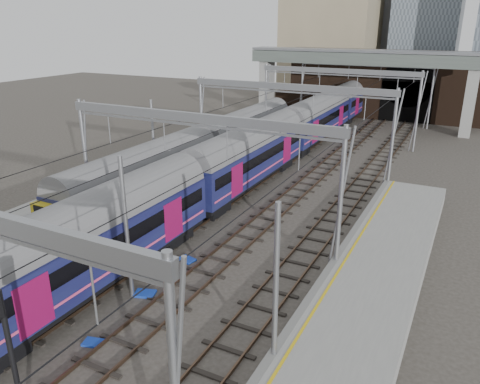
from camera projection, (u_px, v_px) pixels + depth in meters
The scene contains 12 objects.
ground at pixel (103, 318), 20.79m from camera, with size 160.00×160.00×0.00m, color #38332D.
tracks at pixel (250, 206), 33.35m from camera, with size 14.40×80.00×0.22m.
overhead_line at pixel (287, 101), 36.53m from camera, with size 16.80×80.00×8.00m.
retaining_wall at pixel (380, 86), 62.19m from camera, with size 28.00×2.75×9.00m.
overbridge at pixel (361, 67), 56.82m from camera, with size 28.00×3.00×9.25m.
train_main at pixel (287, 134), 43.46m from camera, with size 2.94×67.82×5.00m.
train_second at pixel (203, 151), 38.11m from camera, with size 2.74×31.68×4.73m.
signal_near_centre at pixel (7, 344), 14.00m from camera, with size 0.39×0.48×5.30m.
relay_cabinet at pixel (44, 272), 23.33m from camera, with size 0.66×0.55×1.31m, color silver.
equip_cover_a at pixel (145, 293), 22.56m from camera, with size 0.98×0.69×0.11m, color #183CB5.
equip_cover_b at pixel (187, 259), 25.79m from camera, with size 0.90×0.64×0.11m, color #183CB5.
equip_cover_c at pixel (93, 343), 19.12m from camera, with size 0.79×0.56×0.09m, color #183CB5.
Camera 1 is at (13.41, -12.94, 12.40)m, focal length 35.00 mm.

